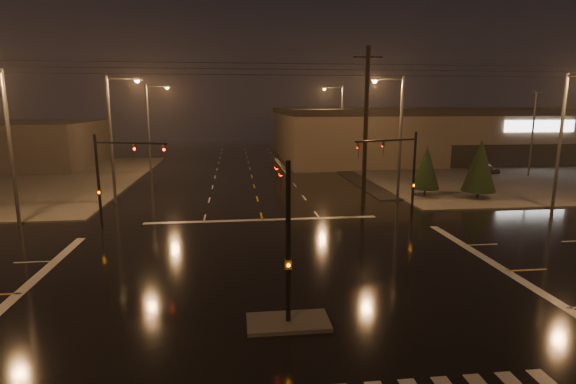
# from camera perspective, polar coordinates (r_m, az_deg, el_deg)

# --- Properties ---
(ground) EXTENTS (140.00, 140.00, 0.00)m
(ground) POSITION_cam_1_polar(r_m,az_deg,el_deg) (20.63, -1.32, -11.31)
(ground) COLOR black
(ground) RESTS_ON ground
(sidewalk_ne) EXTENTS (36.00, 36.00, 0.12)m
(sidewalk_ne) POSITION_cam_1_polar(r_m,az_deg,el_deg) (58.91, 25.98, 2.41)
(sidewalk_ne) COLOR #47443F
(sidewalk_ne) RESTS_ON ground
(median_island) EXTENTS (3.00, 1.60, 0.15)m
(median_island) POSITION_cam_1_polar(r_m,az_deg,el_deg) (16.99, 0.02, -16.21)
(median_island) COLOR #47443F
(median_island) RESTS_ON ground
(stop_bar_far) EXTENTS (16.00, 0.50, 0.01)m
(stop_bar_far) POSITION_cam_1_polar(r_m,az_deg,el_deg) (31.05, -3.26, -3.55)
(stop_bar_far) COLOR beige
(stop_bar_far) RESTS_ON ground
(parking_lot) EXTENTS (50.00, 24.00, 0.08)m
(parking_lot) POSITION_cam_1_polar(r_m,az_deg,el_deg) (60.18, 31.01, 2.08)
(parking_lot) COLOR black
(parking_lot) RESTS_ON ground
(retail_building) EXTENTS (60.20, 28.30, 7.20)m
(retail_building) POSITION_cam_1_polar(r_m,az_deg,el_deg) (74.77, 22.90, 7.20)
(retail_building) COLOR brown
(retail_building) RESTS_ON ground
(signal_mast_median) EXTENTS (0.25, 4.59, 6.00)m
(signal_mast_median) POSITION_cam_1_polar(r_m,az_deg,el_deg) (16.53, -0.36, -3.32)
(signal_mast_median) COLOR black
(signal_mast_median) RESTS_ON ground
(signal_mast_ne) EXTENTS (4.84, 1.86, 6.00)m
(signal_mast_ne) POSITION_cam_1_polar(r_m,az_deg,el_deg) (31.49, 14.31, 3.35)
(signal_mast_ne) COLOR black
(signal_mast_ne) RESTS_ON ground
(signal_mast_nw) EXTENTS (4.84, 1.86, 6.00)m
(signal_mast_nw) POSITION_cam_1_polar(r_m,az_deg,el_deg) (30.40, -21.43, 2.65)
(signal_mast_nw) COLOR black
(signal_mast_nw) RESTS_ON ground
(streetlight_1) EXTENTS (2.77, 0.32, 10.00)m
(streetlight_1) POSITION_cam_1_polar(r_m,az_deg,el_deg) (38.21, -21.18, 7.30)
(streetlight_1) COLOR #38383A
(streetlight_1) RESTS_ON ground
(streetlight_2) EXTENTS (2.77, 0.32, 10.00)m
(streetlight_2) POSITION_cam_1_polar(r_m,az_deg,el_deg) (53.85, -17.01, 8.47)
(streetlight_2) COLOR #38383A
(streetlight_2) RESTS_ON ground
(streetlight_3) EXTENTS (2.77, 0.32, 10.00)m
(streetlight_3) POSITION_cam_1_polar(r_m,az_deg,el_deg) (37.36, 13.67, 7.66)
(streetlight_3) COLOR #38383A
(streetlight_3) RESTS_ON ground
(streetlight_4) EXTENTS (2.77, 0.32, 10.00)m
(streetlight_4) POSITION_cam_1_polar(r_m,az_deg,el_deg) (56.53, 6.58, 8.99)
(streetlight_4) COLOR #38383A
(streetlight_4) RESTS_ON ground
(streetlight_5) EXTENTS (0.32, 2.77, 10.00)m
(streetlight_5) POSITION_cam_1_polar(r_m,az_deg,el_deg) (33.41, -32.13, 5.90)
(streetlight_5) COLOR #38383A
(streetlight_5) RESTS_ON ground
(streetlight_6) EXTENTS (0.32, 2.77, 10.00)m
(streetlight_6) POSITION_cam_1_polar(r_m,az_deg,el_deg) (38.47, 31.65, 6.42)
(streetlight_6) COLOR #38383A
(streetlight_6) RESTS_ON ground
(utility_pole_1) EXTENTS (2.20, 0.32, 12.00)m
(utility_pole_1) POSITION_cam_1_polar(r_m,az_deg,el_deg) (34.45, 9.84, 8.09)
(utility_pole_1) COLOR black
(utility_pole_1) RESTS_ON ground
(conifer_0) EXTENTS (2.35, 2.35, 4.37)m
(conifer_0) POSITION_cam_1_polar(r_m,az_deg,el_deg) (40.09, 17.15, 3.00)
(conifer_0) COLOR black
(conifer_0) RESTS_ON ground
(conifer_1) EXTENTS (2.76, 2.76, 5.01)m
(conifer_1) POSITION_cam_1_polar(r_m,az_deg,el_deg) (40.44, 23.20, 3.12)
(conifer_1) COLOR black
(conifer_1) RESTS_ON ground
(car_parked) EXTENTS (2.61, 4.16, 1.32)m
(car_parked) POSITION_cam_1_polar(r_m,az_deg,el_deg) (56.44, 23.59, 2.88)
(car_parked) COLOR black
(car_parked) RESTS_ON ground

